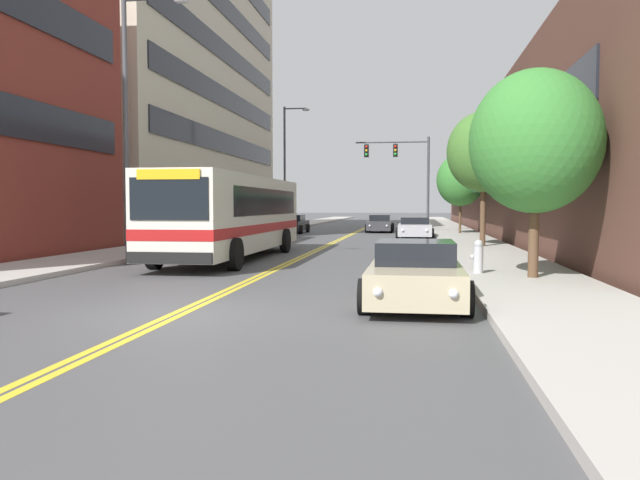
% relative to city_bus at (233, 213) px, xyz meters
% --- Properties ---
extents(ground_plane, '(240.00, 240.00, 0.00)m').
position_rel_city_bus_xyz_m(ground_plane, '(2.41, 25.34, -1.71)').
color(ground_plane, '#4C4C4F').
extents(sidewalk_left, '(3.17, 106.00, 0.15)m').
position_rel_city_bus_xyz_m(sidewalk_left, '(-4.68, 25.34, -1.63)').
color(sidewalk_left, '#B2ADA5').
rests_on(sidewalk_left, ground_plane).
extents(sidewalk_right, '(3.17, 106.00, 0.15)m').
position_rel_city_bus_xyz_m(sidewalk_right, '(9.49, 25.34, -1.63)').
color(sidewalk_right, '#B2ADA5').
rests_on(sidewalk_right, ground_plane).
extents(centre_line, '(0.34, 106.00, 0.01)m').
position_rel_city_bus_xyz_m(centre_line, '(2.41, 25.34, -1.70)').
color(centre_line, yellow).
rests_on(centre_line, ground_plane).
extents(office_tower_left, '(12.08, 28.78, 28.42)m').
position_rel_city_bus_xyz_m(office_tower_left, '(-12.50, 20.53, 12.50)').
color(office_tower_left, beige).
rests_on(office_tower_left, ground_plane).
extents(storefront_row_right, '(9.10, 68.00, 8.76)m').
position_rel_city_bus_xyz_m(storefront_row_right, '(15.30, 25.34, 2.67)').
color(storefront_row_right, brown).
rests_on(storefront_row_right, ground_plane).
extents(city_bus, '(2.86, 12.17, 3.01)m').
position_rel_city_bus_xyz_m(city_bus, '(0.00, 0.00, 0.00)').
color(city_bus, silver).
rests_on(city_bus, ground_plane).
extents(car_champagne_parked_left_near, '(2.12, 4.88, 1.34)m').
position_rel_city_bus_xyz_m(car_champagne_parked_left_near, '(-1.87, 13.52, -1.08)').
color(car_champagne_parked_left_near, beige).
rests_on(car_champagne_parked_left_near, ground_plane).
extents(car_charcoal_parked_left_far, '(1.99, 4.76, 1.31)m').
position_rel_city_bus_xyz_m(car_charcoal_parked_left_far, '(-2.01, 21.47, -1.09)').
color(car_charcoal_parked_left_far, '#232328').
rests_on(car_charcoal_parked_left_far, ground_plane).
extents(car_beige_parked_right_foreground, '(2.03, 4.34, 1.26)m').
position_rel_city_bus_xyz_m(car_beige_parked_right_foreground, '(6.67, -9.89, -1.11)').
color(car_beige_parked_right_foreground, '#BCAD89').
rests_on(car_beige_parked_right_foreground, ground_plane).
extents(car_silver_parked_right_mid, '(2.20, 4.71, 1.26)m').
position_rel_city_bus_xyz_m(car_silver_parked_right_mid, '(6.68, 15.69, -1.10)').
color(car_silver_parked_right_mid, '#B7B7BC').
rests_on(car_silver_parked_right_mid, ground_plane).
extents(car_dark_grey_moving_lead, '(1.99, 4.32, 1.28)m').
position_rel_city_bus_xyz_m(car_dark_grey_moving_lead, '(4.13, 23.78, -1.11)').
color(car_dark_grey_moving_lead, '#38383D').
rests_on(car_dark_grey_moving_lead, ground_plane).
extents(traffic_signal_mast, '(5.30, 0.38, 6.88)m').
position_rel_city_bus_xyz_m(traffic_signal_mast, '(5.88, 23.02, 3.15)').
color(traffic_signal_mast, '#47474C').
rests_on(traffic_signal_mast, ground_plane).
extents(street_lamp_left_near, '(2.38, 0.28, 8.88)m').
position_rel_city_bus_xyz_m(street_lamp_left_near, '(-2.59, -2.67, 3.52)').
color(street_lamp_left_near, '#47474C').
rests_on(street_lamp_left_near, ground_plane).
extents(street_lamp_left_far, '(1.98, 0.28, 9.24)m').
position_rel_city_bus_xyz_m(street_lamp_left_far, '(-2.67, 23.06, 3.65)').
color(street_lamp_left_far, '#47474C').
rests_on(street_lamp_left_far, ground_plane).
extents(street_tree_right_near, '(3.27, 3.27, 5.22)m').
position_rel_city_bus_xyz_m(street_tree_right_near, '(9.63, -6.06, 1.86)').
color(street_tree_right_near, brown).
rests_on(street_tree_right_near, sidewalk_right).
extents(street_tree_right_mid, '(3.27, 3.27, 6.01)m').
position_rel_city_bus_xyz_m(street_tree_right_mid, '(9.68, 6.33, 2.64)').
color(street_tree_right_mid, brown).
rests_on(street_tree_right_mid, sidewalk_right).
extents(street_tree_right_far, '(3.11, 3.11, 5.21)m').
position_rel_city_bus_xyz_m(street_tree_right_far, '(9.62, 19.57, 1.94)').
color(street_tree_right_far, brown).
rests_on(street_tree_right_far, sidewalk_right).
extents(fire_hydrant, '(0.34, 0.26, 0.90)m').
position_rel_city_bus_xyz_m(fire_hydrant, '(8.35, -5.24, -1.11)').
color(fire_hydrant, '#B7B7BC').
rests_on(fire_hydrant, sidewalk_right).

